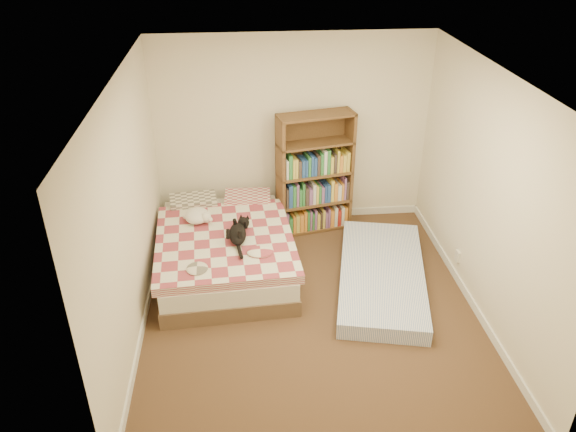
{
  "coord_description": "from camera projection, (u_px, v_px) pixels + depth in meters",
  "views": [
    {
      "loc": [
        -0.67,
        -4.74,
        3.82
      ],
      "look_at": [
        -0.21,
        0.3,
        0.98
      ],
      "focal_mm": 35.0,
      "sensor_mm": 36.0,
      "label": 1
    }
  ],
  "objects": [
    {
      "name": "room",
      "position": [
        313.0,
        211.0,
        5.45
      ],
      "size": [
        3.51,
        4.01,
        2.51
      ],
      "color": "#4E3521",
      "rests_on": "ground"
    },
    {
      "name": "bookshelf",
      "position": [
        314.0,
        188.0,
        7.27
      ],
      "size": [
        1.02,
        0.52,
        1.59
      ],
      "rotation": [
        0.0,
        0.0,
        0.21
      ],
      "color": "#4F331B",
      "rests_on": "room"
    },
    {
      "name": "black_cat",
      "position": [
        238.0,
        232.0,
        6.31
      ],
      "size": [
        0.33,
        0.74,
        0.17
      ],
      "rotation": [
        0.0,
        0.0,
        -0.31
      ],
      "color": "black",
      "rests_on": "bed"
    },
    {
      "name": "white_dog",
      "position": [
        198.0,
        216.0,
        6.62
      ],
      "size": [
        0.34,
        0.37,
        0.16
      ],
      "rotation": [
        0.0,
        0.0,
        0.19
      ],
      "color": "white",
      "rests_on": "bed"
    },
    {
      "name": "bed",
      "position": [
        225.0,
        248.0,
        6.62
      ],
      "size": [
        1.64,
        2.18,
        0.56
      ],
      "rotation": [
        0.0,
        0.0,
        0.06
      ],
      "color": "brown",
      "rests_on": "room"
    },
    {
      "name": "floor_mattress",
      "position": [
        382.0,
        275.0,
        6.41
      ],
      "size": [
        1.36,
        2.22,
        0.19
      ],
      "primitive_type": "cube",
      "rotation": [
        0.0,
        0.0,
        -0.22
      ],
      "color": "#8097D5",
      "rests_on": "room"
    }
  ]
}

